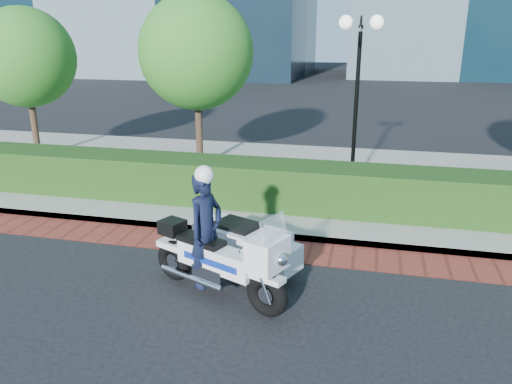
% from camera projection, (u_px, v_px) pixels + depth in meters
% --- Properties ---
extents(ground, '(120.00, 120.00, 0.00)m').
position_uv_depth(ground, '(272.00, 289.00, 8.16)').
color(ground, black).
rests_on(ground, ground).
extents(brick_strip, '(60.00, 1.00, 0.01)m').
position_uv_depth(brick_strip, '(287.00, 251.00, 9.54)').
color(brick_strip, maroon).
rests_on(brick_strip, ground).
extents(sidewalk, '(60.00, 8.00, 0.15)m').
position_uv_depth(sidewalk, '(315.00, 181.00, 13.69)').
color(sidewalk, gray).
rests_on(sidewalk, ground).
extents(hedge_main, '(18.00, 1.20, 1.00)m').
position_uv_depth(hedge_main, '(304.00, 187.00, 11.29)').
color(hedge_main, black).
rests_on(hedge_main, sidewalk).
extents(lamppost, '(1.02, 0.70, 4.21)m').
position_uv_depth(lamppost, '(358.00, 77.00, 11.83)').
color(lamppost, black).
rests_on(lamppost, sidewalk).
extents(tree_a, '(3.00, 3.00, 4.58)m').
position_uv_depth(tree_a, '(25.00, 58.00, 15.13)').
color(tree_a, '#332319').
rests_on(tree_a, sidewalk).
extents(tree_b, '(3.20, 3.20, 4.89)m').
position_uv_depth(tree_b, '(196.00, 52.00, 13.87)').
color(tree_b, '#332319').
rests_on(tree_b, sidewalk).
extents(police_motorcycle, '(2.48, 2.33, 2.11)m').
position_uv_depth(police_motorcycle, '(227.00, 245.00, 8.06)').
color(police_motorcycle, black).
rests_on(police_motorcycle, ground).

